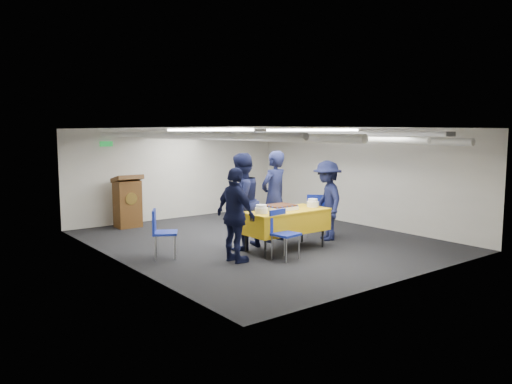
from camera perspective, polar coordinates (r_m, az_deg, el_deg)
ground at (r=10.37m, az=0.60°, el=-5.54°), size 7.00×7.00×0.00m
room_shell at (r=10.51m, az=-0.36°, el=4.60°), size 6.00×7.00×2.30m
serving_table at (r=9.48m, az=3.35°, el=-3.30°), size 1.66×0.82×0.77m
sheet_cake at (r=9.44m, az=2.77°, el=-1.74°), size 0.57×0.44×0.10m
plate_stack_left at (r=9.01m, az=0.61°, el=-2.00°), size 0.23×0.23×0.16m
plate_stack_right at (r=9.84m, az=6.50°, el=-1.27°), size 0.23×0.23×0.16m
podium at (r=12.07m, az=-14.47°, el=-1.03°), size 0.62×0.53×1.25m
chair_near at (r=8.83m, az=2.97°, el=-4.24°), size 0.48×0.48×0.87m
chair_right at (r=10.89m, az=6.85°, el=-2.15°), size 0.59×0.59×0.87m
chair_left at (r=9.03m, az=-10.88°, el=-4.11°), size 0.57×0.57×0.87m
sailor_a at (r=10.15m, az=2.08°, el=-0.50°), size 0.75×0.57×1.86m
sailor_b at (r=9.47m, az=-1.74°, el=-1.08°), size 1.05×0.91×1.84m
sailor_c at (r=8.54m, az=-2.34°, el=-2.66°), size 0.44×0.98×1.64m
sailor_d at (r=10.40m, az=8.13°, el=-0.96°), size 1.01×1.23×1.65m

